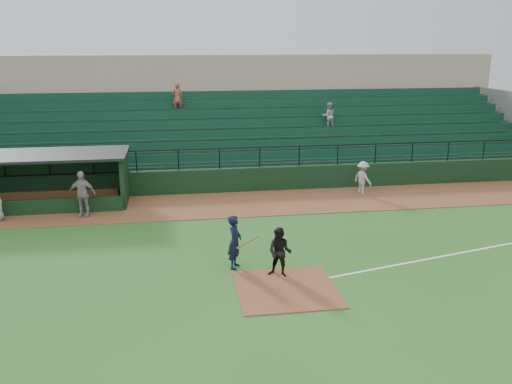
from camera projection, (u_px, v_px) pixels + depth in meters
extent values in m
plane|color=#265B1D|center=(280.00, 275.00, 17.27)|extent=(90.00, 90.00, 0.00)
cube|color=brown|center=(246.00, 204.00, 24.87)|extent=(40.00, 4.00, 0.03)
cube|color=brown|center=(286.00, 289.00, 16.31)|extent=(3.00, 3.00, 0.03)
cube|color=white|center=(489.00, 248.00, 19.59)|extent=(17.49, 4.44, 0.01)
cube|color=black|center=(240.00, 180.00, 26.81)|extent=(36.00, 0.35, 1.20)
cylinder|color=black|center=(240.00, 148.00, 26.38)|extent=(36.00, 0.06, 0.06)
cube|color=#63635E|center=(229.00, 139.00, 31.15)|extent=(36.00, 9.00, 3.60)
cube|color=#103D27|center=(230.00, 133.00, 30.55)|extent=(34.56, 8.00, 4.05)
cube|color=tan|center=(219.00, 102.00, 36.95)|extent=(38.00, 3.00, 6.40)
cube|color=#63635E|center=(221.00, 98.00, 34.91)|extent=(36.00, 2.00, 0.20)
imported|color=#B2B2B2|center=(329.00, 116.00, 31.49)|extent=(0.77, 0.60, 1.58)
imported|color=#A24E3B|center=(177.00, 98.00, 31.84)|extent=(0.63, 0.42, 1.74)
cube|color=black|center=(35.00, 175.00, 25.41)|extent=(8.50, 0.20, 2.30)
cube|color=black|center=(125.00, 178.00, 24.80)|extent=(0.20, 2.60, 2.30)
cube|color=black|center=(25.00, 156.00, 23.84)|extent=(8.90, 3.20, 0.12)
cube|color=olive|center=(35.00, 196.00, 25.27)|extent=(7.65, 0.40, 0.50)
cube|color=black|center=(22.00, 208.00, 23.10)|extent=(8.50, 0.12, 0.70)
imported|color=black|center=(235.00, 242.00, 17.64)|extent=(0.63, 0.77, 1.81)
cylinder|color=olive|center=(248.00, 242.00, 17.50)|extent=(0.79, 0.34, 0.35)
imported|color=black|center=(280.00, 252.00, 17.00)|extent=(0.98, 0.91, 1.62)
imported|color=#A6A29B|center=(363.00, 178.00, 26.14)|extent=(1.00, 1.21, 1.62)
imported|color=#99938F|center=(82.00, 194.00, 22.80)|extent=(1.22, 0.68, 1.97)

